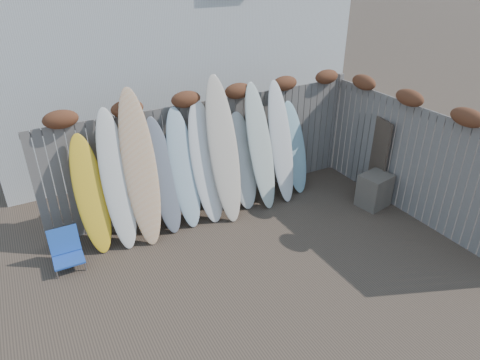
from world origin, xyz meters
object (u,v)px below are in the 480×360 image
lattice_panel (372,153)px  surfboard_0 (91,195)px  wooden_crate (374,190)px  beach_chair (66,250)px

lattice_panel → surfboard_0: bearing=-173.3°
wooden_crate → surfboard_0: surfboard_0 is taller
beach_chair → surfboard_0: size_ratio=0.30×
beach_chair → wooden_crate: (5.39, -0.97, 0.04)m
surfboard_0 → wooden_crate: bearing=-15.9°
beach_chair → surfboard_0: 0.91m
beach_chair → wooden_crate: 5.48m
wooden_crate → beach_chair: bearing=169.8°
lattice_panel → surfboard_0: 5.28m
wooden_crate → surfboard_0: bearing=165.3°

